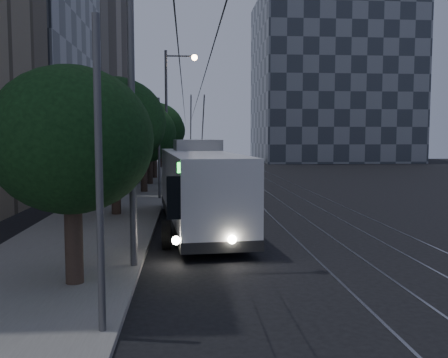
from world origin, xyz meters
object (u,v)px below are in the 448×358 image
Objects in this scene: pickup_silver at (195,181)px; streetlamp_near at (146,42)px; car_white_d at (181,164)px; car_white_b at (184,175)px; streetlamp_far at (172,105)px; trolleybus at (199,187)px; car_white_a at (201,180)px; car_white_c at (191,170)px.

pickup_silver is 19.21m from streetlamp_near.
car_white_b is at bearing -101.61° from car_white_d.
pickup_silver is at bearing -73.92° from streetlamp_far.
trolleybus reaches higher than car_white_b.
streetlamp_near reaches higher than car_white_d.
streetlamp_near is at bearing -84.98° from car_white_a.
car_white_c is (-0.58, 11.05, -0.10)m from car_white_a.
trolleybus is at bearing -101.09° from car_white_d.
pickup_silver is 1.33× the size of car_white_a.
car_white_b is at bearing 86.85° from trolleybus.
streetlamp_near is (-0.85, -24.76, 5.63)m from car_white_b.
streetlamp_near is at bearing -90.91° from pickup_silver.
car_white_b is (-0.74, 18.18, -0.92)m from trolleybus.
car_white_b is 0.51× the size of streetlamp_far.
streetlamp_near reaches higher than streetlamp_far.
trolleybus reaches higher than car_white_c.
car_white_d is at bearing 96.90° from pickup_silver.
trolleybus is at bearing -88.10° from car_white_b.
trolleybus reaches higher than car_white_a.
trolleybus is 11.78m from pickup_silver.
car_white_d is at bearing 105.47° from car_white_a.
car_white_a is 0.43× the size of streetlamp_near.
streetlamp_far is at bearing -133.13° from car_white_b.
streetlamp_far is (-1.51, -7.33, 5.41)m from car_white_c.
streetlamp_far reaches higher than car_white_c.
streetlamp_far is at bearing -120.83° from car_white_c.
streetlamp_near is 23.84m from streetlamp_far.
pickup_silver is at bearing -100.10° from car_white_d.
trolleybus is at bearing -84.73° from streetlamp_far.
streetlamp_near is at bearing -109.02° from trolleybus.
trolleybus is 33.70m from car_white_d.
streetlamp_far is (-0.85, -0.93, 5.34)m from car_white_b.
streetlamp_near is (-1.58, -18.33, 5.54)m from pickup_silver.
streetlamp_far reaches higher than pickup_silver.
car_white_a is at bearing 82.44° from trolleybus.
car_white_c is (-0.08, 12.83, -0.16)m from pickup_silver.
car_white_d is (-1.11, 33.67, -0.98)m from trolleybus.
car_white_a is at bearing -60.79° from streetlamp_far.
pickup_silver is 1.47× the size of car_white_c.
trolleybus reaches higher than car_white_d.
car_white_d reaches higher than car_white_c.
car_white_a is 20.20m from car_white_d.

